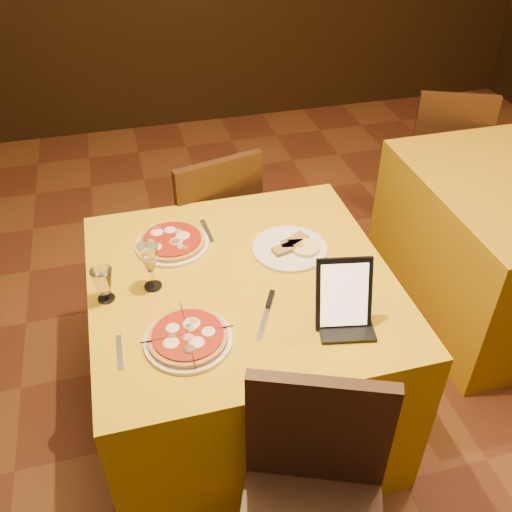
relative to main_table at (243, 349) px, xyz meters
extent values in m
cube|color=#5E2D19|center=(0.15, -0.51, -0.38)|extent=(6.00, 7.00, 0.01)
cube|color=gold|center=(0.00, 0.00, 0.00)|extent=(1.10, 1.10, 0.75)
cylinder|color=white|center=(-0.24, -0.26, 0.38)|extent=(0.29, 0.29, 0.01)
cylinder|color=#AD4C23|center=(-0.24, -0.26, 0.40)|extent=(0.26, 0.26, 0.02)
cylinder|color=white|center=(-0.22, 0.26, 0.38)|extent=(0.29, 0.29, 0.01)
cylinder|color=#AD4C23|center=(-0.22, 0.26, 0.40)|extent=(0.26, 0.26, 0.02)
cylinder|color=white|center=(0.22, 0.12, 0.38)|extent=(0.29, 0.29, 0.01)
cylinder|color=olive|center=(0.22, 0.12, 0.40)|extent=(0.18, 0.18, 0.02)
cube|color=black|center=(0.27, -0.30, 0.49)|extent=(0.20, 0.13, 0.23)
cube|color=#AEAFB5|center=(0.03, -0.22, 0.38)|extent=(0.12, 0.21, 0.01)
cube|color=silver|center=(-0.46, -0.25, 0.38)|extent=(0.02, 0.15, 0.01)
cube|color=silver|center=(-0.07, 0.32, 0.38)|extent=(0.03, 0.17, 0.01)
camera|label=1|loc=(-0.35, -1.55, 1.73)|focal=40.00mm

